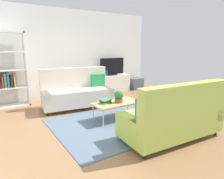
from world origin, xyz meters
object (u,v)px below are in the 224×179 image
(potted_plant, at_px, (119,96))
(vase_0, at_px, (98,74))
(coffee_table, at_px, (117,103))
(tv_console, at_px, (112,84))
(storage_trunk, at_px, (136,84))
(couch_green, at_px, (173,117))
(tv, at_px, (112,67))
(table_book_0, at_px, (105,102))
(bookshelf, at_px, (5,73))
(bottle_0, at_px, (107,73))
(couch_beige, at_px, (77,92))
(vase_1, at_px, (102,74))

(potted_plant, xyz_separation_m, vase_0, (0.88, 2.59, 0.16))
(coffee_table, bearing_deg, tv_console, 59.12)
(potted_plant, bearing_deg, coffee_table, 130.49)
(storage_trunk, xyz_separation_m, vase_0, (-1.68, 0.15, 0.51))
(couch_green, relative_size, coffee_table, 1.78)
(tv, height_order, potted_plant, tv)
(table_book_0, bearing_deg, bookshelf, 126.21)
(vase_0, bearing_deg, coffee_table, -109.73)
(coffee_table, xyz_separation_m, potted_plant, (0.03, -0.04, 0.17))
(table_book_0, distance_m, bottle_0, 2.83)
(bookshelf, relative_size, vase_0, 11.61)
(potted_plant, xyz_separation_m, table_book_0, (-0.29, 0.12, -0.13))
(tv, xyz_separation_m, bookshelf, (-3.53, 0.04, 0.02))
(couch_beige, xyz_separation_m, tv_console, (1.87, 1.08, -0.12))
(couch_beige, bearing_deg, coffee_table, 112.65)
(tv, bearing_deg, vase_0, 173.12)
(couch_green, height_order, bottle_0, couch_green)
(bookshelf, bearing_deg, couch_green, -59.54)
(tv, bearing_deg, storage_trunk, -4.16)
(couch_beige, distance_m, vase_0, 1.74)
(tv, xyz_separation_m, vase_1, (-0.40, 0.07, -0.25))
(tv, xyz_separation_m, potted_plant, (-1.46, -2.52, -0.39))
(storage_trunk, bearing_deg, couch_green, -121.25)
(table_book_0, bearing_deg, tv_console, 54.06)
(couch_beige, distance_m, bottle_0, 1.95)
(bookshelf, bearing_deg, coffee_table, -51.00)
(coffee_table, bearing_deg, bottle_0, 63.11)
(bottle_0, bearing_deg, couch_beige, -147.35)
(coffee_table, xyz_separation_m, tv_console, (1.49, 2.50, -0.07))
(table_book_0, distance_m, vase_0, 2.74)
(couch_green, bearing_deg, coffee_table, 105.75)
(couch_green, bearing_deg, vase_0, 85.60)
(tv, distance_m, vase_0, 0.62)
(couch_beige, distance_m, coffee_table, 1.47)
(tv_console, distance_m, bottle_0, 0.49)
(tv, distance_m, potted_plant, 2.94)
(couch_green, bearing_deg, bookshelf, 125.18)
(couch_green, xyz_separation_m, coffee_table, (-0.28, 1.42, -0.05))
(couch_beige, relative_size, table_book_0, 8.32)
(tv, relative_size, potted_plant, 3.49)
(storage_trunk, height_order, table_book_0, table_book_0)
(bookshelf, xyz_separation_m, potted_plant, (2.07, -2.56, -0.41))
(vase_1, bearing_deg, couch_beige, -142.44)
(coffee_table, relative_size, storage_trunk, 2.12)
(table_book_0, bearing_deg, bottle_0, 57.67)
(bookshelf, height_order, storage_trunk, bookshelf)
(couch_green, xyz_separation_m, potted_plant, (-0.24, 1.38, 0.12))
(coffee_table, relative_size, tv, 1.10)
(potted_plant, bearing_deg, tv, 59.88)
(couch_green, xyz_separation_m, tv, (1.22, 3.90, 0.51))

